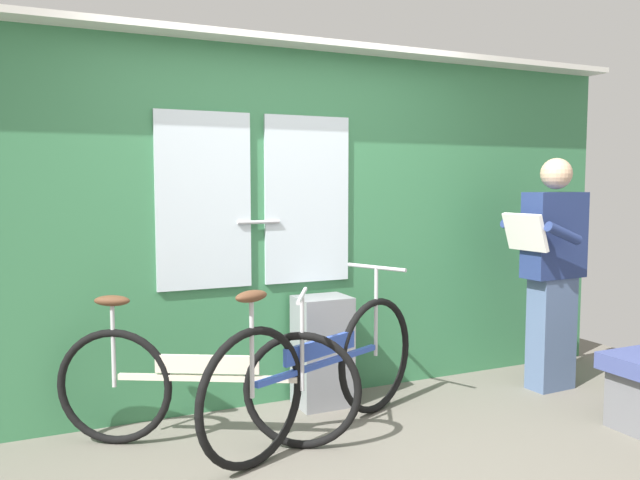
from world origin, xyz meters
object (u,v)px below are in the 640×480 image
at_px(bicycle_leaning_behind, 206,384).
at_px(trash_bin_by_wall, 322,351).
at_px(bicycle_near_door, 320,371).
at_px(passenger_reading_newspaper, 552,269).

distance_m(bicycle_leaning_behind, trash_bin_by_wall, 0.94).
distance_m(bicycle_near_door, bicycle_leaning_behind, 0.65).
relative_size(bicycle_leaning_behind, trash_bin_by_wall, 2.11).
xyz_separation_m(bicycle_near_door, trash_bin_by_wall, (0.24, 0.49, -0.03)).
bearing_deg(passenger_reading_newspaper, trash_bin_by_wall, -15.65).
height_order(bicycle_near_door, bicycle_leaning_behind, bicycle_near_door).
bearing_deg(bicycle_leaning_behind, trash_bin_by_wall, 49.75).
bearing_deg(trash_bin_by_wall, bicycle_near_door, -116.59).
height_order(bicycle_leaning_behind, trash_bin_by_wall, bicycle_leaning_behind).
xyz_separation_m(bicycle_leaning_behind, trash_bin_by_wall, (0.87, 0.34, 0.01)).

